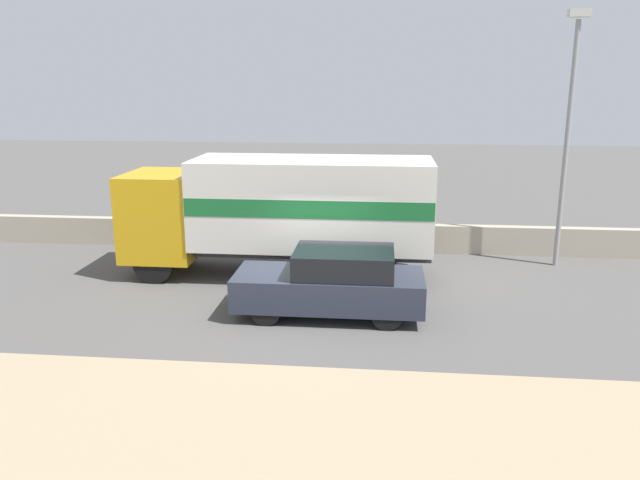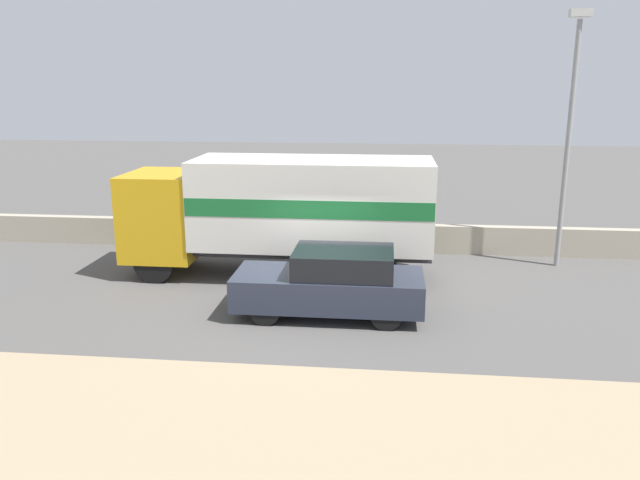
# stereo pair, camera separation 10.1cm
# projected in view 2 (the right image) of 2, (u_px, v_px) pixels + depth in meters

# --- Properties ---
(ground_plane) EXTENTS (80.00, 80.00, 0.00)m
(ground_plane) POSITION_uv_depth(u_px,v_px,m) (318.00, 313.00, 14.36)
(ground_plane) COLOR #514F4C
(dirt_shoulder_foreground) EXTENTS (60.00, 4.49, 0.04)m
(dirt_shoulder_foreground) POSITION_uv_depth(u_px,v_px,m) (281.00, 433.00, 9.43)
(dirt_shoulder_foreground) COLOR #9E896B
(dirt_shoulder_foreground) RESTS_ON ground_plane
(stone_wall_backdrop) EXTENTS (60.00, 0.35, 0.87)m
(stone_wall_backdrop) POSITION_uv_depth(u_px,v_px,m) (338.00, 236.00, 19.63)
(stone_wall_backdrop) COLOR #A39984
(stone_wall_backdrop) RESTS_ON ground_plane
(street_lamp) EXTENTS (0.56, 0.28, 7.02)m
(street_lamp) POSITION_uv_depth(u_px,v_px,m) (570.00, 123.00, 17.04)
(street_lamp) COLOR gray
(street_lamp) RESTS_ON ground_plane
(box_truck) EXTENTS (8.21, 2.42, 3.20)m
(box_truck) POSITION_uv_depth(u_px,v_px,m) (284.00, 208.00, 16.70)
(box_truck) COLOR gold
(box_truck) RESTS_ON ground_plane
(car_hatchback) EXTENTS (4.25, 1.73, 1.54)m
(car_hatchback) POSITION_uv_depth(u_px,v_px,m) (332.00, 283.00, 14.06)
(car_hatchback) COLOR #282D3D
(car_hatchback) RESTS_ON ground_plane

